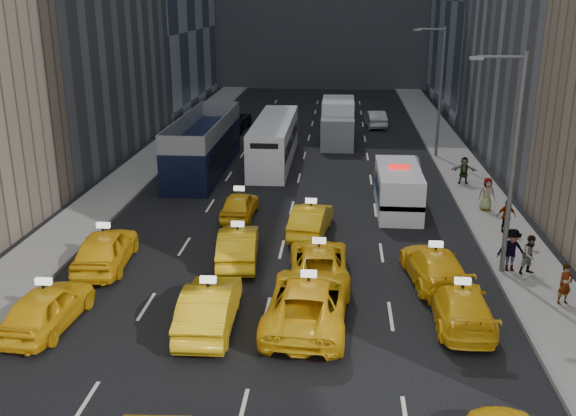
% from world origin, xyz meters
% --- Properties ---
extents(sidewalk_west, '(3.00, 90.00, 0.15)m').
position_xyz_m(sidewalk_west, '(-10.50, 25.00, 0.07)').
color(sidewalk_west, gray).
rests_on(sidewalk_west, ground).
extents(sidewalk_east, '(3.00, 90.00, 0.15)m').
position_xyz_m(sidewalk_east, '(10.50, 25.00, 0.07)').
color(sidewalk_east, gray).
rests_on(sidewalk_east, ground).
extents(curb_west, '(0.15, 90.00, 0.18)m').
position_xyz_m(curb_west, '(-9.05, 25.00, 0.09)').
color(curb_west, slate).
rests_on(curb_west, ground).
extents(curb_east, '(0.15, 90.00, 0.18)m').
position_xyz_m(curb_east, '(9.05, 25.00, 0.09)').
color(curb_east, slate).
rests_on(curb_east, ground).
extents(streetlight_near, '(2.15, 0.22, 9.00)m').
position_xyz_m(streetlight_near, '(9.18, 12.00, 4.92)').
color(streetlight_near, '#595B60').
rests_on(streetlight_near, ground).
extents(streetlight_far, '(2.15, 0.22, 9.00)m').
position_xyz_m(streetlight_far, '(9.18, 32.00, 4.92)').
color(streetlight_far, '#595B60').
rests_on(streetlight_far, ground).
extents(taxi_8, '(2.10, 4.58, 1.52)m').
position_xyz_m(taxi_8, '(-7.41, 6.22, 0.76)').
color(taxi_8, yellow).
rests_on(taxi_8, ground).
extents(taxi_9, '(1.85, 4.90, 1.60)m').
position_xyz_m(taxi_9, '(-1.83, 6.66, 0.80)').
color(taxi_9, yellow).
rests_on(taxi_9, ground).
extents(taxi_10, '(3.09, 6.13, 1.66)m').
position_xyz_m(taxi_10, '(1.56, 7.28, 0.83)').
color(taxi_10, yellow).
rests_on(taxi_10, ground).
extents(taxi_11, '(1.95, 4.80, 1.39)m').
position_xyz_m(taxi_11, '(6.87, 7.70, 0.70)').
color(taxi_11, yellow).
rests_on(taxi_11, ground).
extents(taxi_12, '(2.35, 5.00, 1.65)m').
position_xyz_m(taxi_12, '(-7.23, 11.47, 0.83)').
color(taxi_12, yellow).
rests_on(taxi_12, ground).
extents(taxi_13, '(2.05, 4.74, 1.52)m').
position_xyz_m(taxi_13, '(-1.73, 12.46, 0.76)').
color(taxi_13, yellow).
rests_on(taxi_13, ground).
extents(taxi_14, '(2.59, 5.21, 1.42)m').
position_xyz_m(taxi_14, '(1.78, 11.06, 0.71)').
color(taxi_14, yellow).
rests_on(taxi_14, ground).
extents(taxi_15, '(2.64, 5.15, 1.43)m').
position_xyz_m(taxi_15, '(6.40, 11.03, 0.72)').
color(taxi_15, yellow).
rests_on(taxi_15, ground).
extents(taxi_16, '(1.71, 4.01, 1.35)m').
position_xyz_m(taxi_16, '(-2.57, 18.22, 0.68)').
color(taxi_16, yellow).
rests_on(taxi_16, ground).
extents(taxi_17, '(2.09, 4.60, 1.46)m').
position_xyz_m(taxi_17, '(1.22, 16.11, 0.73)').
color(taxi_17, yellow).
rests_on(taxi_17, ground).
extents(nypd_van, '(2.76, 5.97, 2.49)m').
position_xyz_m(nypd_van, '(5.66, 20.12, 1.13)').
color(nypd_van, silver).
rests_on(nypd_van, ground).
extents(double_decker, '(4.01, 12.39, 3.54)m').
position_xyz_m(double_decker, '(-6.28, 27.28, 1.76)').
color(double_decker, black).
rests_on(double_decker, ground).
extents(city_bus, '(3.74, 11.77, 2.99)m').
position_xyz_m(city_bus, '(-1.97, 29.83, 1.48)').
color(city_bus, silver).
rests_on(city_bus, ground).
extents(box_truck, '(2.83, 7.23, 3.25)m').
position_xyz_m(box_truck, '(2.30, 36.36, 1.60)').
color(box_truck, silver).
rests_on(box_truck, ground).
extents(misc_car_0, '(1.64, 4.17, 1.35)m').
position_xyz_m(misc_car_0, '(6.69, 27.18, 0.68)').
color(misc_car_0, '#9B9DA2').
rests_on(misc_car_0, ground).
extents(misc_car_1, '(3.08, 6.03, 1.63)m').
position_xyz_m(misc_car_1, '(-6.76, 40.72, 0.81)').
color(misc_car_1, black).
rests_on(misc_car_1, ground).
extents(misc_car_2, '(2.16, 5.30, 1.54)m').
position_xyz_m(misc_car_2, '(2.60, 46.84, 0.77)').
color(misc_car_2, slate).
rests_on(misc_car_2, ground).
extents(misc_car_3, '(2.26, 4.52, 1.48)m').
position_xyz_m(misc_car_3, '(-2.73, 45.51, 0.74)').
color(misc_car_3, black).
rests_on(misc_car_3, ground).
extents(misc_car_4, '(1.92, 4.45, 1.43)m').
position_xyz_m(misc_car_4, '(5.54, 43.04, 0.71)').
color(misc_car_4, '#B4B7BD').
rests_on(misc_car_4, ground).
extents(pedestrian_0, '(0.66, 0.54, 1.55)m').
position_xyz_m(pedestrian_0, '(10.88, 9.24, 0.93)').
color(pedestrian_0, gray).
rests_on(pedestrian_0, sidewalk_east).
extents(pedestrian_1, '(0.91, 0.71, 1.66)m').
position_xyz_m(pedestrian_1, '(10.35, 11.87, 0.98)').
color(pedestrian_1, gray).
rests_on(pedestrian_1, sidewalk_east).
extents(pedestrian_2, '(1.18, 0.50, 1.82)m').
position_xyz_m(pedestrian_2, '(9.64, 12.12, 1.06)').
color(pedestrian_2, gray).
rests_on(pedestrian_2, sidewalk_east).
extents(pedestrian_3, '(1.00, 0.59, 1.61)m').
position_xyz_m(pedestrian_3, '(10.52, 16.75, 0.95)').
color(pedestrian_3, gray).
rests_on(pedestrian_3, sidewalk_east).
extents(pedestrian_4, '(0.88, 0.52, 1.76)m').
position_xyz_m(pedestrian_4, '(10.30, 20.08, 1.03)').
color(pedestrian_4, gray).
rests_on(pedestrian_4, sidewalk_east).
extents(pedestrian_5, '(1.55, 0.55, 1.64)m').
position_xyz_m(pedestrian_5, '(9.99, 25.06, 0.97)').
color(pedestrian_5, gray).
rests_on(pedestrian_5, sidewalk_east).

